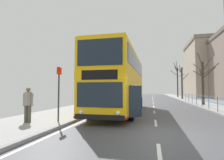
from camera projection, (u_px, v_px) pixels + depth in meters
name	position (u px, v px, depth m)	size (l,w,h in m)	color
ground	(138.00, 133.00, 7.10)	(15.80, 140.00, 0.20)	#45454B
double_decker_bus_main	(121.00, 82.00, 14.10)	(3.28, 11.62, 4.47)	#F4B20F
pedestrian_railing_far_kerb	(209.00, 100.00, 14.99)	(0.05, 20.99, 1.10)	#386BA8
pedestrian_companion	(28.00, 103.00, 8.83)	(0.54, 0.35, 1.72)	#4C473D
bus_stop_sign_near	(59.00, 88.00, 9.19)	(0.08, 0.44, 2.77)	#2D2D33
bare_tree_far_00	(182.00, 81.00, 32.82)	(2.56, 2.22, 6.01)	#4C3D2D
bare_tree_far_01	(203.00, 80.00, 19.75)	(2.50, 2.90, 5.54)	#423328
bare_tree_far_02	(177.00, 80.00, 41.84)	(3.23, 2.94, 8.16)	#423328
background_building_01	(216.00, 69.00, 42.14)	(12.15, 13.47, 13.27)	gray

